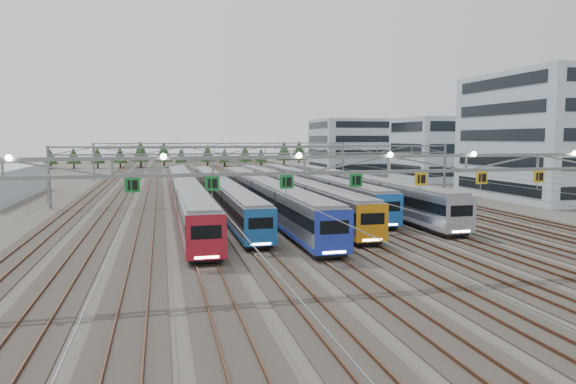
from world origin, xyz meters
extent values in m
plane|color=#47423A|center=(0.00, 0.00, 0.00)|extent=(400.00, 400.00, 0.00)
cube|color=#2D2823|center=(0.00, 100.00, 0.04)|extent=(54.00, 260.00, 0.08)
cube|color=brown|center=(-25.47, 100.00, 0.16)|extent=(0.08, 260.00, 0.16)
cube|color=brown|center=(25.47, 100.00, 0.16)|extent=(0.08, 260.00, 0.16)
cube|color=brown|center=(-0.72, 100.00, 0.16)|extent=(0.08, 260.00, 0.16)
cube|color=brown|center=(0.72, 100.00, 0.16)|extent=(0.08, 260.00, 0.16)
cube|color=black|center=(-11.25, 38.92, 0.42)|extent=(2.38, 67.26, 0.36)
cube|color=#9FA2A7|center=(-11.25, 38.92, 2.16)|extent=(2.80, 68.63, 3.14)
cube|color=black|center=(-11.25, 38.92, 2.54)|extent=(2.86, 68.29, 0.95)
cube|color=maroon|center=(-11.25, 38.92, 0.84)|extent=(2.85, 68.29, 0.35)
cube|color=slate|center=(-11.25, 38.92, 3.83)|extent=(2.52, 67.26, 0.25)
cube|color=maroon|center=(-11.25, 4.65, 2.16)|extent=(2.82, 0.12, 3.14)
cube|color=black|center=(-11.25, 4.62, 2.54)|extent=(2.10, 0.10, 0.95)
cube|color=white|center=(-11.25, 4.59, 0.79)|extent=(1.68, 0.06, 0.15)
cube|color=black|center=(-6.75, 37.75, 0.41)|extent=(2.21, 57.77, 0.33)
cube|color=#9FA2A7|center=(-6.75, 37.75, 2.03)|extent=(2.60, 58.94, 2.93)
cube|color=black|center=(-6.75, 37.75, 2.38)|extent=(2.66, 58.65, 0.88)
cube|color=#1B59A5|center=(-6.75, 37.75, 0.80)|extent=(2.65, 58.65, 0.33)
cube|color=slate|center=(-6.75, 37.75, 3.59)|extent=(2.34, 57.77, 0.23)
cube|color=#1B59A5|center=(-6.75, 8.33, 2.03)|extent=(2.62, 0.12, 2.93)
cube|color=black|center=(-6.75, 8.30, 2.38)|extent=(1.95, 0.10, 0.88)
cube|color=white|center=(-6.75, 8.27, 0.75)|extent=(1.56, 0.06, 0.14)
cube|color=black|center=(-2.25, 30.16, 0.43)|extent=(2.46, 51.45, 0.37)
cube|color=#9FA2A7|center=(-2.25, 30.16, 2.23)|extent=(2.89, 52.50, 3.25)
cube|color=black|center=(-2.25, 30.16, 2.62)|extent=(2.95, 52.24, 0.98)
cube|color=#2135B7|center=(-2.25, 30.16, 0.86)|extent=(2.94, 52.24, 0.36)
cube|color=slate|center=(-2.25, 30.16, 3.96)|extent=(2.60, 51.45, 0.26)
cube|color=#2135B7|center=(-2.25, 3.96, 2.23)|extent=(2.91, 0.12, 3.25)
cube|color=black|center=(-2.25, 3.93, 2.62)|extent=(2.17, 0.10, 0.98)
cube|color=white|center=(-2.25, 3.90, 0.81)|extent=(1.73, 0.06, 0.15)
cube|color=black|center=(2.25, 37.61, 0.42)|extent=(2.33, 58.88, 0.35)
cube|color=#9FA2A7|center=(2.25, 37.61, 2.13)|extent=(2.74, 60.08, 3.09)
cube|color=black|center=(2.25, 37.61, 2.50)|extent=(2.80, 59.78, 0.93)
cube|color=orange|center=(2.25, 37.61, 0.83)|extent=(2.79, 59.78, 0.34)
cube|color=slate|center=(2.25, 37.61, 3.77)|extent=(2.47, 58.88, 0.25)
cube|color=orange|center=(2.25, 7.62, 2.13)|extent=(2.76, 0.12, 3.09)
cube|color=black|center=(2.25, 7.59, 2.50)|extent=(2.06, 0.10, 0.93)
cube|color=white|center=(2.25, 7.56, 0.78)|extent=(1.65, 0.06, 0.15)
cube|color=black|center=(6.75, 41.66, 0.42)|extent=(2.35, 54.26, 0.35)
cube|color=#9FA2A7|center=(6.75, 41.66, 2.14)|extent=(2.76, 55.37, 3.11)
cube|color=black|center=(6.75, 41.66, 2.51)|extent=(2.82, 55.09, 0.94)
cube|color=blue|center=(6.75, 41.66, 0.83)|extent=(2.81, 55.09, 0.35)
cube|color=slate|center=(6.75, 41.66, 3.79)|extent=(2.48, 54.26, 0.25)
cube|color=blue|center=(6.75, 14.02, 2.14)|extent=(2.78, 0.12, 3.11)
cube|color=black|center=(6.75, 13.99, 2.51)|extent=(2.07, 0.10, 0.94)
cube|color=white|center=(6.75, 13.96, 0.78)|extent=(1.66, 0.06, 0.15)
cube|color=black|center=(11.25, 37.37, 0.43)|extent=(2.46, 55.49, 0.37)
cube|color=#9FA2A7|center=(11.25, 37.37, 2.23)|extent=(2.89, 56.62, 3.26)
cube|color=black|center=(11.25, 37.37, 2.62)|extent=(2.95, 56.34, 0.98)
cube|color=gray|center=(11.25, 37.37, 0.86)|extent=(2.94, 56.34, 0.36)
cube|color=slate|center=(11.25, 37.37, 3.96)|extent=(2.60, 55.49, 0.26)
cube|color=gray|center=(11.25, 9.11, 2.23)|extent=(2.91, 0.12, 3.26)
cube|color=black|center=(11.25, 9.08, 2.62)|extent=(2.17, 0.10, 0.98)
cube|color=white|center=(11.25, 9.05, 0.81)|extent=(1.74, 0.06, 0.16)
cube|color=slate|center=(0.00, 0.00, 7.80)|extent=(56.00, 0.22, 0.22)
cube|color=slate|center=(0.00, 0.00, 6.80)|extent=(56.00, 0.22, 0.22)
cube|color=#17752D|center=(-15.75, -0.12, 6.30)|extent=(0.85, 0.06, 0.85)
cube|color=#17752D|center=(-11.25, -0.12, 6.30)|extent=(0.85, 0.06, 0.85)
cube|color=#17752D|center=(-6.75, -0.12, 6.30)|extent=(0.85, 0.06, 0.85)
cube|color=#17752D|center=(-2.25, -0.12, 6.30)|extent=(0.85, 0.06, 0.85)
cube|color=gold|center=(2.25, -0.12, 6.30)|extent=(0.85, 0.06, 0.85)
cube|color=gold|center=(6.75, -0.12, 6.30)|extent=(0.85, 0.06, 0.85)
cube|color=gold|center=(11.25, -0.12, 6.30)|extent=(0.85, 0.06, 0.85)
cylinder|color=slate|center=(-28.00, 40.00, 4.00)|extent=(0.36, 0.36, 8.00)
cylinder|color=slate|center=(28.00, 40.00, 4.00)|extent=(0.36, 0.36, 8.00)
cube|color=slate|center=(0.00, 40.00, 7.80)|extent=(56.00, 0.22, 0.22)
cube|color=slate|center=(0.00, 40.00, 6.80)|extent=(56.00, 0.22, 0.22)
cylinder|color=slate|center=(-28.00, 85.00, 4.00)|extent=(0.36, 0.36, 8.00)
cylinder|color=slate|center=(28.00, 85.00, 4.00)|extent=(0.36, 0.36, 8.00)
cube|color=slate|center=(0.00, 85.00, 7.80)|extent=(56.00, 0.22, 0.22)
cube|color=slate|center=(0.00, 85.00, 6.80)|extent=(56.00, 0.22, 0.22)
cube|color=#ACC4CD|center=(42.00, 34.42, 9.19)|extent=(18.00, 22.00, 18.39)
cube|color=#ACC4CD|center=(42.24, 67.47, 6.62)|extent=(14.00, 16.00, 13.23)
cube|color=#ACC4CD|center=(35.84, 95.27, 6.89)|extent=(22.00, 18.00, 13.78)
camera|label=1|loc=(-14.14, -30.29, 8.94)|focal=32.00mm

